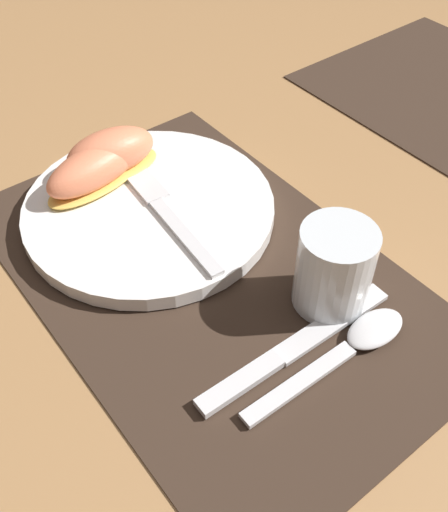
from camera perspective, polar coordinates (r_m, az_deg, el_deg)
The scene contains 9 objects.
ground_plane at distance 0.57m, azimuth -1.45°, elevation -1.79°, with size 3.00×3.00×0.00m, color #A37547.
placemat at distance 0.57m, azimuth -1.46°, elevation -1.66°, with size 0.48×0.30×0.00m.
plate at distance 0.62m, azimuth -7.47°, elevation 4.30°, with size 0.26×0.26×0.02m.
juice_glass at distance 0.53m, azimuth 10.38°, elevation -1.54°, with size 0.07×0.07×0.08m.
knife at distance 0.51m, azimuth 6.53°, elevation -8.76°, with size 0.02×0.20×0.01m.
spoon at distance 0.52m, azimuth 12.43°, elevation -8.05°, with size 0.03×0.17×0.01m.
fork at distance 0.61m, azimuth -5.83°, elevation 4.91°, with size 0.19×0.04×0.00m.
citrus_wedge_0 at distance 0.66m, azimuth -10.71°, elevation 9.48°, with size 0.07×0.11×0.05m.
citrus_wedge_1 at distance 0.64m, azimuth -12.13°, elevation 8.12°, with size 0.07×0.13×0.04m.
Camera 1 is at (0.31, -0.22, 0.42)m, focal length 42.00 mm.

